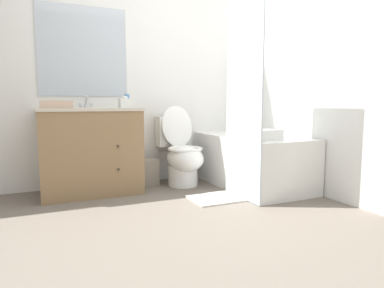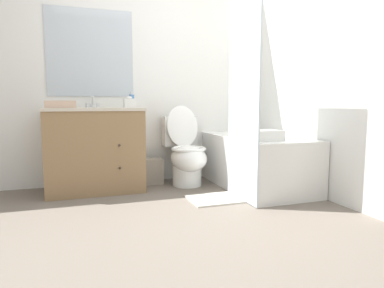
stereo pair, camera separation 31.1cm
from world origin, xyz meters
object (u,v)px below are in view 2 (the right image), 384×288
toilet (186,154)px  hand_towel_folded (61,104)px  bath_mat (216,199)px  wastebasket (152,171)px  vanity_cabinet (95,149)px  sink_faucet (93,104)px  soap_dispenser (132,101)px  bathtub (256,161)px  bath_towel_folded (264,135)px  tissue_box (130,103)px

toilet → hand_towel_folded: 1.39m
hand_towel_folded → bath_mat: size_ratio=0.56×
wastebasket → hand_towel_folded: bearing=-163.7°
vanity_cabinet → sink_faucet: 0.49m
sink_faucet → toilet: (0.97, -0.26, -0.55)m
soap_dispenser → bath_mat: (0.65, -0.81, -0.93)m
vanity_cabinet → bath_mat: vanity_cabinet is taller
hand_towel_folded → vanity_cabinet: bearing=27.0°
sink_faucet → toilet: size_ratio=0.16×
bathtub → bath_mat: size_ratio=2.76×
toilet → soap_dispenser: size_ratio=5.25×
sink_faucet → bathtub: bearing=-19.8°
toilet → bathtub: toilet is taller
bath_towel_folded → bathtub: bearing=68.9°
bathtub → hand_towel_folded: 2.08m
sink_faucet → bath_mat: 1.66m
wastebasket → bath_mat: (0.42, -0.86, -0.13)m
soap_dispenser → tissue_box: bearing=-126.9°
vanity_cabinet → bathtub: bearing=-13.7°
bathtub → hand_towel_folded: (-1.97, 0.25, 0.61)m
wastebasket → bath_towel_folded: 1.36m
vanity_cabinet → sink_faucet: (-0.00, 0.19, 0.46)m
sink_faucet → wastebasket: size_ratio=0.50×
bath_towel_folded → bath_mat: size_ratio=0.62×
wastebasket → bath_mat: wastebasket is taller
bathtub → bath_towel_folded: (-0.16, -0.42, 0.32)m
bathtub → tissue_box: tissue_box is taller
bathtub → bath_mat: 0.75m
vanity_cabinet → wastebasket: size_ratio=3.46×
toilet → bathtub: 0.77m
wastebasket → soap_dispenser: (-0.22, -0.05, 0.79)m
bathtub → soap_dispenser: 1.50m
tissue_box → bathtub: bearing=-18.6°
toilet → bath_mat: 0.76m
sink_faucet → hand_towel_folded: 0.46m
soap_dispenser → hand_towel_folded: soap_dispenser is taller
vanity_cabinet → wastebasket: 0.70m
bathtub → soap_dispenser: (-1.26, 0.47, 0.65)m
toilet → hand_towel_folded: hand_towel_folded is taller
vanity_cabinet → bath_mat: (1.05, -0.74, -0.43)m
toilet → sink_faucet: bearing=165.0°
bathtub → hand_towel_folded: hand_towel_folded is taller
soap_dispenser → bath_mat: size_ratio=0.33×
tissue_box → soap_dispenser: bearing=53.1°
vanity_cabinet → toilet: size_ratio=1.11×
vanity_cabinet → wastebasket: vanity_cabinet is taller
vanity_cabinet → soap_dispenser: 0.64m
vanity_cabinet → bath_towel_folded: size_ratio=3.13×
sink_faucet → hand_towel_folded: size_ratio=0.51×
tissue_box → vanity_cabinet: bearing=-175.7°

